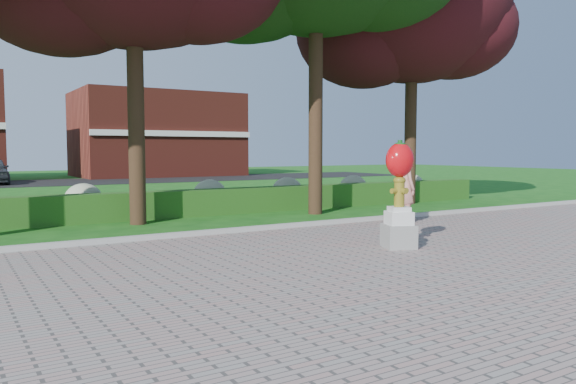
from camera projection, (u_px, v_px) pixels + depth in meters
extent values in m
plane|color=#145314|center=(327.00, 251.00, 11.22)|extent=(100.00, 100.00, 0.00)
cube|color=gray|center=(494.00, 293.00, 7.82)|extent=(40.00, 14.00, 0.04)
cube|color=#ADADA5|center=(255.00, 229.00, 13.75)|extent=(40.00, 0.18, 0.15)
cube|color=#234D16|center=(193.00, 203.00, 17.12)|extent=(24.00, 0.70, 0.80)
ellipsoid|color=#ACB88D|center=(84.00, 200.00, 16.39)|extent=(1.10, 1.10, 0.99)
ellipsoid|color=#ACB88D|center=(210.00, 194.00, 18.48)|extent=(1.10, 1.10, 0.99)
ellipsoid|color=#ACB88D|center=(287.00, 191.00, 20.06)|extent=(1.10, 1.10, 0.99)
ellipsoid|color=#ACB88D|center=(353.00, 188.00, 21.63)|extent=(1.10, 1.10, 0.99)
ellipsoid|color=#ACB88D|center=(410.00, 185.00, 23.20)|extent=(1.10, 1.10, 0.99)
cube|color=black|center=(65.00, 182.00, 34.96)|extent=(50.00, 8.00, 0.02)
cube|color=maroon|center=(157.00, 135.00, 44.01)|extent=(12.00, 8.00, 6.40)
cylinder|color=black|center=(136.00, 110.00, 15.03)|extent=(0.44, 0.44, 6.16)
cylinder|color=black|center=(316.00, 98.00, 17.44)|extent=(0.44, 0.44, 7.28)
cylinder|color=black|center=(411.00, 125.00, 20.97)|extent=(0.44, 0.44, 5.88)
ellipsoid|color=black|center=(413.00, 5.00, 20.64)|extent=(7.39, 6.72, 5.71)
ellipsoid|color=black|center=(364.00, 33.00, 20.60)|extent=(5.04, 5.04, 4.03)
ellipsoid|color=black|center=(453.00, 29.00, 20.94)|extent=(4.62, 4.62, 3.70)
cube|color=gray|center=(399.00, 236.00, 11.33)|extent=(0.76, 0.76, 0.47)
cube|color=silver|center=(399.00, 218.00, 11.30)|extent=(0.61, 0.61, 0.27)
cube|color=silver|center=(399.00, 209.00, 11.29)|extent=(0.49, 0.49, 0.09)
cylinder|color=olive|center=(399.00, 194.00, 11.26)|extent=(0.21, 0.21, 0.53)
ellipsoid|color=olive|center=(399.00, 180.00, 11.24)|extent=(0.25, 0.25, 0.17)
cylinder|color=olive|center=(394.00, 191.00, 11.18)|extent=(0.11, 0.10, 0.10)
cylinder|color=olive|center=(405.00, 190.00, 11.34)|extent=(0.11, 0.10, 0.10)
cylinder|color=olive|center=(404.00, 191.00, 11.14)|extent=(0.11, 0.11, 0.11)
cylinder|color=olive|center=(400.00, 177.00, 11.24)|extent=(0.08, 0.08, 0.05)
ellipsoid|color=red|center=(400.00, 160.00, 11.21)|extent=(0.59, 0.53, 0.69)
ellipsoid|color=red|center=(393.00, 161.00, 11.12)|extent=(0.29, 0.29, 0.44)
ellipsoid|color=red|center=(406.00, 161.00, 11.30)|extent=(0.29, 0.29, 0.44)
cylinder|color=#125117|center=(400.00, 143.00, 11.19)|extent=(0.09, 0.09, 0.11)
ellipsoid|color=#125117|center=(400.00, 144.00, 11.19)|extent=(0.23, 0.23, 0.08)
imported|color=tan|center=(406.00, 189.00, 15.12)|extent=(0.57, 0.75, 1.87)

